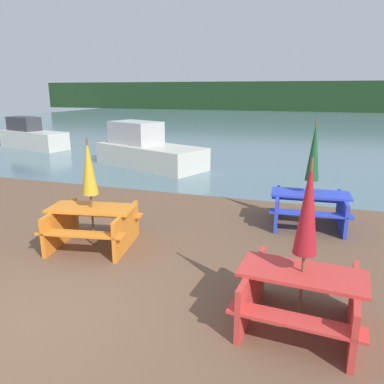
# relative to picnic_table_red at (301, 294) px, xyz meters

# --- Properties ---
(ground_plane) EXTENTS (60.00, 60.00, 0.00)m
(ground_plane) POSITION_rel_picnic_table_red_xyz_m (-3.31, -1.08, -0.44)
(ground_plane) COLOR brown
(water) EXTENTS (60.00, 50.00, 0.00)m
(water) POSITION_rel_picnic_table_red_xyz_m (-3.31, 30.36, -0.44)
(water) COLOR slate
(water) RESTS_ON ground_plane
(far_treeline) EXTENTS (80.00, 1.60, 4.00)m
(far_treeline) POSITION_rel_picnic_table_red_xyz_m (-3.31, 50.36, 1.56)
(far_treeline) COLOR #193319
(far_treeline) RESTS_ON water
(picnic_table_red) EXTENTS (1.60, 1.48, 0.74)m
(picnic_table_red) POSITION_rel_picnic_table_red_xyz_m (0.00, 0.00, 0.00)
(picnic_table_red) COLOR red
(picnic_table_red) RESTS_ON ground_plane
(picnic_table_orange) EXTENTS (1.80, 1.63, 0.77)m
(picnic_table_orange) POSITION_rel_picnic_table_red_xyz_m (-3.85, 1.36, 0.02)
(picnic_table_orange) COLOR orange
(picnic_table_orange) RESTS_ON ground_plane
(picnic_table_blue) EXTENTS (1.73, 1.50, 0.74)m
(picnic_table_blue) POSITION_rel_picnic_table_red_xyz_m (-0.01, 3.80, 0.01)
(picnic_table_blue) COLOR blue
(picnic_table_blue) RESTS_ON ground_plane
(umbrella_darkgreen) EXTENTS (0.29, 0.29, 2.28)m
(umbrella_darkgreen) POSITION_rel_picnic_table_red_xyz_m (-0.01, 3.80, 1.20)
(umbrella_darkgreen) COLOR brown
(umbrella_darkgreen) RESTS_ON ground_plane
(umbrella_gold) EXTENTS (0.30, 0.30, 2.05)m
(umbrella_gold) POSITION_rel_picnic_table_red_xyz_m (-3.85, 1.36, 1.08)
(umbrella_gold) COLOR brown
(umbrella_gold) RESTS_ON ground_plane
(umbrella_crimson) EXTENTS (0.28, 0.28, 2.14)m
(umbrella_crimson) POSITION_rel_picnic_table_red_xyz_m (0.00, 0.00, 1.11)
(umbrella_crimson) COLOR brown
(umbrella_crimson) RESTS_ON ground_plane
(boat) EXTENTS (4.78, 3.29, 1.69)m
(boat) POSITION_rel_picnic_table_red_xyz_m (-6.17, 8.72, 0.18)
(boat) COLOR beige
(boat) RESTS_ON water
(boat_second) EXTENTS (4.15, 2.21, 1.55)m
(boat_second) POSITION_rel_picnic_table_red_xyz_m (-13.73, 11.15, 0.14)
(boat_second) COLOR beige
(boat_second) RESTS_ON water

